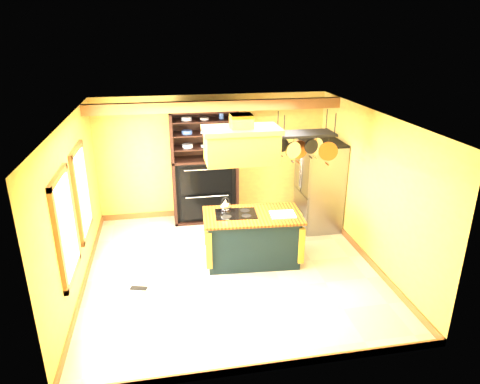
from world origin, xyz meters
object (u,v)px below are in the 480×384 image
object	(u,v)px
kitchen_island	(252,237)
range_hood	(241,143)
pot_rack	(306,141)
hutch	(205,178)
refrigerator	(319,187)

from	to	relation	value
kitchen_island	range_hood	xyz separation A→B (m)	(-0.20, -0.00, 1.76)
kitchen_island	range_hood	distance (m)	1.77
kitchen_island	pot_rack	distance (m)	1.97
range_hood	pot_rack	xyz separation A→B (m)	(1.11, 0.00, -0.01)
range_hood	pot_rack	bearing A→B (deg)	0.00
kitchen_island	pot_rack	size ratio (longest dim) A/B	1.69
kitchen_island	pot_rack	xyz separation A→B (m)	(0.92, -0.00, 1.74)
range_hood	hutch	size ratio (longest dim) A/B	0.51
refrigerator	hutch	distance (m)	2.45
range_hood	refrigerator	xyz separation A→B (m)	(1.87, 1.19, -1.33)
hutch	range_hood	bearing A→B (deg)	-77.84
hutch	pot_rack	bearing A→B (deg)	-52.56
pot_rack	hutch	bearing A→B (deg)	127.44
kitchen_island	hutch	world-z (taller)	hutch
kitchen_island	pot_rack	world-z (taller)	pot_rack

